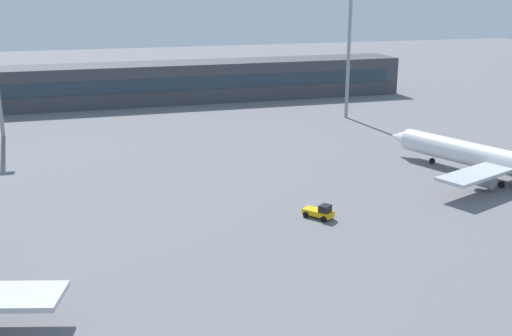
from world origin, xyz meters
name	(u,v)px	position (x,y,z in m)	size (l,w,h in m)	color
ground_plane	(205,194)	(0.00, 40.00, 0.00)	(400.00, 400.00, 0.00)	slate
terminal_building	(144,83)	(0.00, 107.61, 4.50)	(123.97, 12.13, 9.00)	#3F4247
airplane_mid	(499,161)	(40.30, 34.06, 2.88)	(26.24, 36.57, 9.46)	white
baggage_tug_yellow	(320,212)	(11.21, 27.86, 0.80)	(3.39, 3.77, 1.75)	#F2B20C
floodlight_tower_west	(349,38)	(37.97, 79.26, 16.21)	(3.20, 0.80, 28.31)	gray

